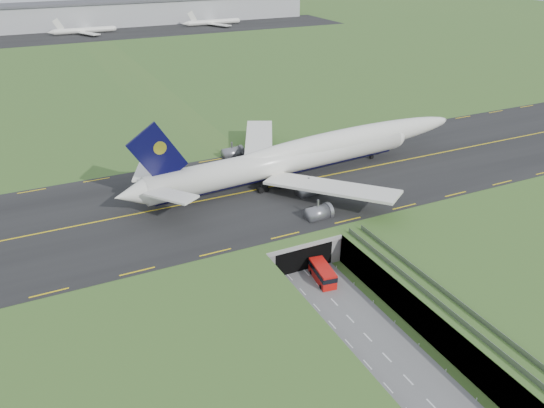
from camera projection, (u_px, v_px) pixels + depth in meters
ground at (325, 294)px, 94.03m from camera, size 900.00×900.00×0.00m
airfield_deck at (326, 280)px, 92.68m from camera, size 800.00×800.00×6.00m
trench_road at (349, 318)px, 87.93m from camera, size 12.00×75.00×0.20m
taxiway at (251, 191)px, 117.90m from camera, size 800.00×44.00×0.18m
tunnel_portal at (283, 235)px, 106.00m from camera, size 17.00×22.30×6.00m
guideway at (454, 314)px, 80.48m from camera, size 3.00×53.00×7.05m
jumbo_jet at (307, 154)px, 123.80m from camera, size 90.93×58.96×19.57m
shuttle_tram at (323, 273)px, 96.84m from camera, size 3.75×7.65×3.00m
cargo_terminal at (79, 15)px, 329.12m from camera, size 320.00×67.00×15.60m
distant_hills at (138, 15)px, 467.30m from camera, size 700.00×91.00×60.00m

